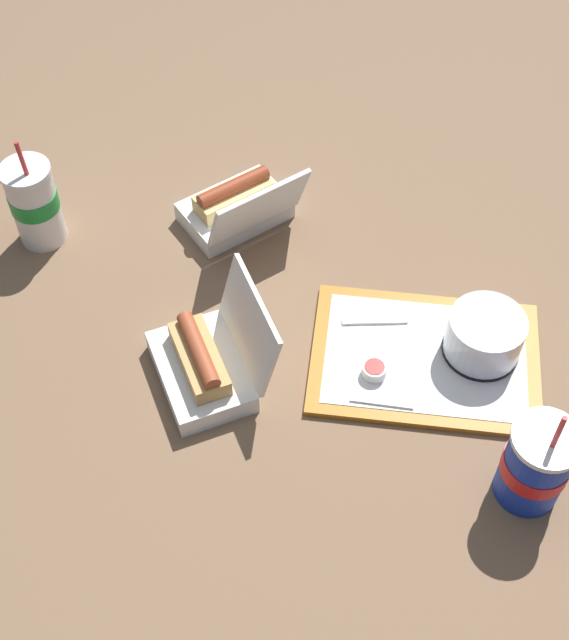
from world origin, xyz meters
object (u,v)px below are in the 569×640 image
Objects in this scene: ketchup_cup at (374,370)px; cake_container at (484,337)px; clamshell_hotdog_left at (238,206)px; food_tray at (425,358)px; plastic_fork at (375,321)px; soda_cup_left at (536,464)px; soda_cup_front at (34,203)px; clamshell_hotdog_front at (207,362)px.

cake_container is at bearing 29.65° from ketchup_cup.
clamshell_hotdog_left is (-0.47, 0.19, -0.01)m from cake_container.
food_tray is 0.11m from plastic_fork.
cake_container is 0.60× the size of soda_cup_left.
soda_cup_front is (-0.90, 0.30, 0.01)m from soda_cup_left.
food_tray is 0.27m from soda_cup_left.
food_tray is 9.98× the size of ketchup_cup.
soda_cup_front is (-0.72, 0.10, 0.08)m from food_tray.
soda_cup_front reaches higher than ketchup_cup.
ketchup_cup is 0.16× the size of clamshell_hotdog_left.
soda_cup_left is 0.94m from soda_cup_front.
plastic_fork is (-0.09, 0.05, 0.01)m from food_tray.
soda_cup_front is at bearing 165.76° from ketchup_cup.
clamshell_hotdog_front is at bearing -81.95° from clamshell_hotdog_left.
clamshell_hotdog_left is at bearing 132.47° from plastic_fork.
plastic_fork is 0.37m from soda_cup_left.
ketchup_cup is 0.66m from soda_cup_front.
ketchup_cup is at bearing 12.91° from clamshell_hotdog_front.
ketchup_cup is at bearing -150.35° from cake_container.
plastic_fork is (-0.02, 0.11, -0.01)m from ketchup_cup.
cake_container is 0.51m from clamshell_hotdog_left.
clamshell_hotdog_front is at bearing 171.46° from soda_cup_left.
clamshell_hotdog_left reaches higher than ketchup_cup.
soda_cup_front is at bearing 149.83° from clamshell_hotdog_front.
soda_cup_left is (0.56, -0.42, 0.04)m from clamshell_hotdog_left.
clamshell_hotdog_left is 1.19× the size of soda_cup_left.
food_tray is 3.63× the size of plastic_fork.
soda_cup_left is (0.27, -0.24, 0.06)m from plastic_fork.
food_tray is at bearing -8.32° from soda_cup_front.
soda_cup_left reaches higher than plastic_fork.
soda_cup_front is at bearing 174.89° from cake_container.
clamshell_hotdog_left reaches higher than plastic_fork.
soda_cup_left is (0.25, -0.14, 0.05)m from ketchup_cup.
cake_container reaches higher than food_tray.
soda_cup_left is at bearing -28.24° from ketchup_cup.
food_tray is at bearing -158.73° from cake_container.
clamshell_hotdog_left is 1.00× the size of clamshell_hotdog_front.
cake_container is 1.15× the size of plastic_fork.
clamshell_hotdog_left is at bearing 137.13° from ketchup_cup.
soda_cup_left is at bearing -18.48° from soda_cup_front.
ketchup_cup is 0.18× the size of soda_cup_front.
soda_cup_left reaches higher than ketchup_cup.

